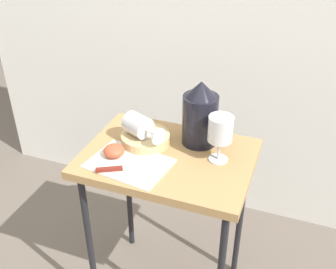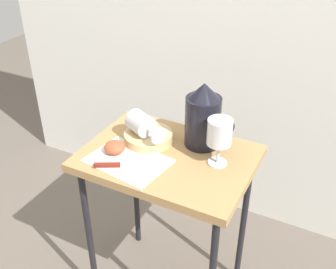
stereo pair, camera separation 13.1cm
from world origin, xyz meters
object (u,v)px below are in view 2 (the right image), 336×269
wine_glass_tipped_near (141,124)px  knife (118,165)px  apple_half_left (115,147)px  wine_glass_upright (220,134)px  table (168,172)px  basket_tray (148,137)px  pitcher (203,121)px

wine_glass_tipped_near → knife: size_ratio=0.80×
apple_half_left → wine_glass_upright: bearing=17.3°
table → basket_tray: 0.14m
basket_tray → wine_glass_upright: (0.27, -0.01, 0.09)m
apple_half_left → knife: size_ratio=0.35×
wine_glass_tipped_near → knife: wine_glass_tipped_near is taller
table → basket_tray: (-0.10, 0.04, 0.09)m
wine_glass_upright → pitcher: bearing=137.3°
wine_glass_upright → apple_half_left: 0.36m
table → basket_tray: bearing=157.4°
basket_tray → knife: size_ratio=0.83×
wine_glass_upright → knife: wine_glass_upright is taller
wine_glass_tipped_near → basket_tray: bearing=33.8°
wine_glass_upright → table: bearing=-169.8°
table → pitcher: size_ratio=2.89×
table → knife: 0.19m
basket_tray → knife: (-0.01, -0.18, -0.01)m
basket_tray → pitcher: 0.20m
basket_tray → knife: bearing=-93.2°
table → pitcher: pitcher is taller
wine_glass_tipped_near → knife: (0.01, -0.17, -0.07)m
wine_glass_tipped_near → knife: bearing=-87.1°
pitcher → knife: size_ratio=1.14×
table → wine_glass_upright: 0.25m
wine_glass_upright → knife: size_ratio=0.79×
wine_glass_upright → apple_half_left: size_ratio=2.29×
basket_tray → wine_glass_upright: bearing=-2.5°
wine_glass_upright → wine_glass_tipped_near: bearing=-179.9°
wine_glass_tipped_near → knife: 0.18m
pitcher → apple_half_left: (-0.24, -0.19, -0.07)m
wine_glass_tipped_near → wine_glass_upright: bearing=0.1°
table → pitcher: 0.22m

